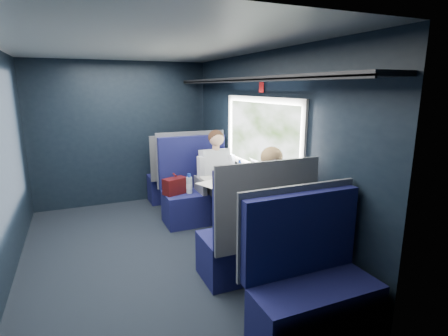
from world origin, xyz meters
name	(u,v)px	position (x,y,z in m)	size (l,w,h in m)	color
ground	(153,255)	(0.00, 0.00, -0.01)	(2.80, 4.20, 0.01)	black
room_shell	(148,127)	(0.02, 0.00, 1.48)	(3.00, 4.40, 2.40)	black
table	(234,190)	(1.03, 0.00, 0.66)	(0.62, 1.00, 0.74)	#54565E
seat_bay_near	(196,192)	(0.84, 0.87, 0.42)	(1.04, 0.62, 1.26)	#0E0E3E
seat_bay_far	(254,239)	(0.85, -0.87, 0.41)	(1.04, 0.62, 1.26)	#0E0E3E
seat_row_front	(180,177)	(0.85, 1.80, 0.41)	(1.04, 0.51, 1.16)	#0E0E3E
seat_row_back	(310,287)	(0.85, -1.80, 0.41)	(1.04, 0.51, 1.16)	#0E0E3E
man	(218,172)	(1.10, 0.70, 0.72)	(0.53, 0.56, 1.32)	black
woman	(268,201)	(1.10, -0.71, 0.73)	(0.53, 0.56, 1.32)	black
papers	(233,186)	(0.98, -0.09, 0.74)	(0.55, 0.79, 0.01)	white
laptop	(251,173)	(1.35, 0.16, 0.81)	(0.27, 0.35, 0.25)	silver
bottle_small	(240,169)	(1.24, 0.29, 0.84)	(0.07, 0.07, 0.23)	silver
cup	(240,170)	(1.33, 0.44, 0.79)	(0.08, 0.08, 0.10)	white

